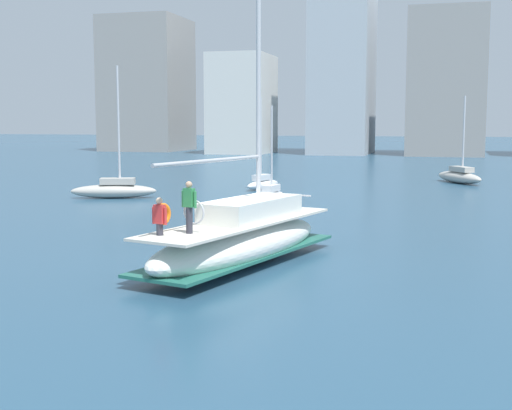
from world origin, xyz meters
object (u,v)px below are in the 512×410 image
(moored_sloop_near, at_px, (114,189))
(main_sailboat, at_px, (241,238))
(moored_sloop_far, at_px, (459,176))
(moored_cutter_left, at_px, (263,183))
(moored_catamaran, at_px, (270,195))

(moored_sloop_near, bearing_deg, main_sailboat, -52.14)
(moored_sloop_far, relative_size, moored_cutter_left, 1.04)
(moored_sloop_far, xyz_separation_m, moored_catamaran, (-11.13, -16.33, -0.11))
(moored_sloop_near, bearing_deg, moored_sloop_far, 38.10)
(moored_sloop_near, xyz_separation_m, moored_cutter_left, (7.58, 7.92, -0.10))
(moored_catamaran, xyz_separation_m, moored_cutter_left, (-2.46, 7.65, 0.02))
(main_sailboat, xyz_separation_m, moored_sloop_far, (7.72, 33.89, -0.35))
(main_sailboat, distance_m, moored_sloop_near, 21.91)
(moored_sloop_far, bearing_deg, moored_catamaran, -124.28)
(moored_cutter_left, bearing_deg, moored_sloop_near, -133.73)
(moored_sloop_near, distance_m, moored_cutter_left, 10.96)
(main_sailboat, height_order, moored_sloop_far, main_sailboat)
(moored_sloop_far, bearing_deg, main_sailboat, -102.83)
(main_sailboat, relative_size, moored_sloop_far, 2.04)
(moored_cutter_left, bearing_deg, moored_sloop_far, 32.56)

